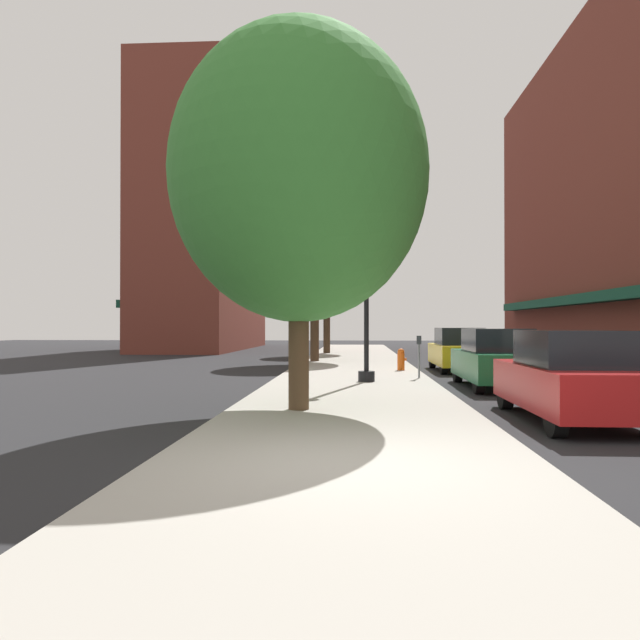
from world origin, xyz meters
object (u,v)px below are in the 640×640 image
at_px(tree_near, 327,270).
at_px(car_yellow, 458,350).
at_px(car_red, 571,377).
at_px(parking_meter_near, 419,351).
at_px(car_green, 496,359).
at_px(fire_hydrant, 401,359).
at_px(lamppost, 366,275).
at_px(tree_mid, 315,251).
at_px(tree_far, 299,174).

bearing_deg(tree_near, car_yellow, -65.30).
relative_size(car_red, car_yellow, 1.00).
bearing_deg(parking_meter_near, car_green, -40.79).
xyz_separation_m(fire_hydrant, car_green, (2.26, -4.95, 0.29)).
bearing_deg(lamppost, tree_mid, 102.41).
distance_m(tree_near, tree_mid, 7.95).
height_order(parking_meter_near, tree_mid, tree_mid).
height_order(fire_hydrant, tree_mid, tree_mid).
height_order(tree_near, tree_mid, tree_mid).
bearing_deg(car_red, lamppost, 119.04).
bearing_deg(fire_hydrant, car_green, -65.45).
height_order(tree_mid, car_green, tree_mid).
xyz_separation_m(fire_hydrant, car_yellow, (2.26, 1.22, 0.29)).
bearing_deg(fire_hydrant, tree_mid, 122.65).
xyz_separation_m(tree_mid, car_yellow, (5.80, -4.30, -4.38)).
bearing_deg(parking_meter_near, tree_far, -113.21).
bearing_deg(fire_hydrant, parking_meter_near, -84.54).
bearing_deg(car_yellow, lamppost, -123.80).
xyz_separation_m(parking_meter_near, tree_mid, (-3.85, 8.79, 4.24)).
distance_m(fire_hydrant, car_red, 11.13).
bearing_deg(fire_hydrant, lamppost, -106.44).
distance_m(lamppost, tree_far, 6.23).
bearing_deg(lamppost, tree_near, 96.48).
height_order(lamppost, car_green, lamppost).
height_order(lamppost, fire_hydrant, lamppost).
xyz_separation_m(lamppost, car_yellow, (3.59, 5.72, -2.39)).
relative_size(parking_meter_near, car_red, 0.30).
bearing_deg(tree_near, tree_far, -88.48).
height_order(car_red, car_green, same).
distance_m(tree_mid, car_yellow, 8.45).
relative_size(tree_mid, car_green, 1.80).
distance_m(car_red, car_yellow, 12.11).
relative_size(parking_meter_near, car_yellow, 0.30).
distance_m(parking_meter_near, car_red, 7.87).
relative_size(fire_hydrant, car_red, 0.18).
xyz_separation_m(tree_mid, car_red, (5.80, -16.41, -4.38)).
bearing_deg(tree_far, tree_mid, 92.87).
relative_size(tree_mid, tree_far, 1.04).
xyz_separation_m(car_red, car_yellow, (0.00, 12.11, 0.00)).
bearing_deg(car_red, tree_near, 102.70).
distance_m(tree_far, car_yellow, 13.22).
relative_size(tree_near, car_red, 1.68).
bearing_deg(tree_near, parking_meter_near, -77.59).
xyz_separation_m(tree_far, car_yellow, (5.00, 11.60, -3.88)).
relative_size(car_red, car_green, 1.00).
distance_m(tree_near, tree_far, 23.87).
height_order(tree_far, car_red, tree_far).
bearing_deg(lamppost, fire_hydrant, 73.56).
bearing_deg(car_red, tree_far, 173.88).
height_order(fire_hydrant, parking_meter_near, parking_meter_near).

